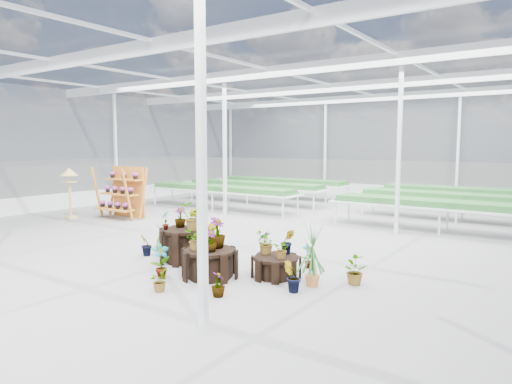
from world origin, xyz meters
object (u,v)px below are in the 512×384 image
Objects in this scene: plinth_mid at (210,264)px; plinth_tall at (185,245)px; shelf_rack at (120,193)px; bird_table at (70,193)px; plinth_low at (276,267)px.

plinth_tall is at bearing 153.43° from plinth_mid.
shelf_rack reaches higher than plinth_mid.
plinth_low is at bearing -9.27° from bird_table.
plinth_tall is 1.34m from plinth_mid.
plinth_mid is (1.20, -0.60, -0.08)m from plinth_tall.
plinth_tall is at bearing -177.40° from plinth_low.
plinth_tall is 0.60× the size of shelf_rack.
plinth_tall is 2.21m from plinth_low.
bird_table reaches higher than plinth_low.
shelf_rack is 1.64m from bird_table.
shelf_rack reaches higher than plinth_tall.
bird_table is (-9.19, 1.84, 0.64)m from plinth_low.
plinth_low is at bearing -20.05° from shelf_rack.
plinth_low is (1.00, 0.70, -0.07)m from plinth_mid.
plinth_tall reaches higher than plinth_low.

